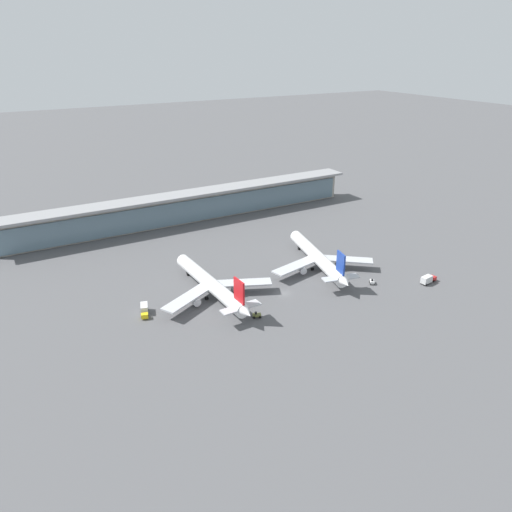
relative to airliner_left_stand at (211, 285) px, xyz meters
The scene contains 8 objects.
ground_plane 26.67m from the airliner_left_stand, 25.11° to the right, with size 1200.00×1200.00×0.00m, color #515154.
airliner_left_stand is the anchor object (origin of this frame).
airliner_centre_stand 46.86m from the airliner_left_stand, ahead, with size 41.79×55.20×14.84m.
service_truck_near_nose_olive 22.08m from the airliner_left_stand, 72.22° to the right, with size 3.29×2.64×2.05m.
service_truck_under_wing_yellow 24.92m from the airliner_left_stand, behind, with size 4.33×7.65×3.10m.
service_truck_mid_apron_white 60.38m from the airliner_left_stand, 20.44° to the right, with size 3.05×3.32×2.05m.
service_truck_by_tail_red 81.19m from the airliner_left_stand, 22.48° to the right, with size 7.56×3.35×3.10m.
terminal_building 82.39m from the airliner_left_stand, 73.21° to the left, with size 183.60×12.80×15.20m.
Camera 1 is at (-86.05, -129.84, 83.17)m, focal length 34.11 mm.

